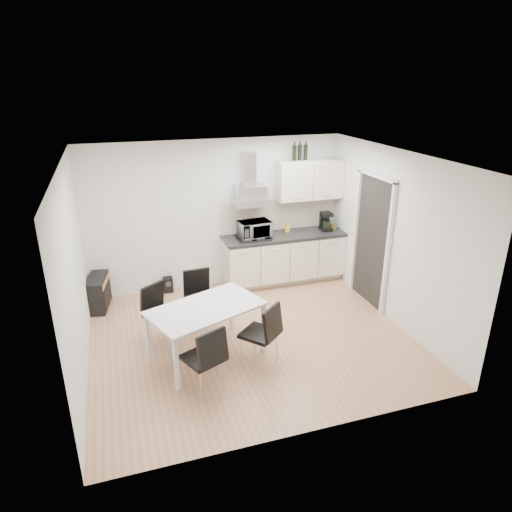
{
  "coord_description": "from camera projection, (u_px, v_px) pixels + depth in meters",
  "views": [
    {
      "loc": [
        -1.69,
        -5.49,
        3.57
      ],
      "look_at": [
        0.21,
        0.42,
        1.1
      ],
      "focal_mm": 32.0,
      "sensor_mm": 36.0,
      "label": 1
    }
  ],
  "objects": [
    {
      "name": "floor_speaker",
      "position": [
        168.0,
        285.0,
        8.02
      ],
      "size": [
        0.16,
        0.15,
        0.27
      ],
      "primitive_type": "cube",
      "rotation": [
        0.0,
        0.0,
        0.0
      ],
      "color": "black",
      "rests_on": "ground"
    },
    {
      "name": "chair_far_right",
      "position": [
        200.0,
        300.0,
        6.79
      ],
      "size": [
        0.47,
        0.52,
        0.88
      ],
      "primitive_type": null,
      "rotation": [
        0.0,
        0.0,
        3.2
      ],
      "color": "black",
      "rests_on": "ground"
    },
    {
      "name": "wall_right",
      "position": [
        394.0,
        238.0,
        6.82
      ],
      "size": [
        0.1,
        4.0,
        2.6
      ],
      "primitive_type": "cube",
      "color": "white",
      "rests_on": "ground"
    },
    {
      "name": "chair_far_left",
      "position": [
        163.0,
        316.0,
        6.36
      ],
      "size": [
        0.65,
        0.66,
        0.88
      ],
      "primitive_type": null,
      "rotation": [
        0.0,
        0.0,
        3.76
      ],
      "color": "black",
      "rests_on": "ground"
    },
    {
      "name": "guitar_amp",
      "position": [
        98.0,
        292.0,
        7.42
      ],
      "size": [
        0.39,
        0.69,
        0.54
      ],
      "rotation": [
        0.0,
        0.0,
        -0.18
      ],
      "color": "black",
      "rests_on": "ground"
    },
    {
      "name": "kitchenette",
      "position": [
        285.0,
        238.0,
        8.22
      ],
      "size": [
        2.22,
        0.64,
        2.52
      ],
      "color": "beige",
      "rests_on": "ground"
    },
    {
      "name": "dining_table",
      "position": [
        206.0,
        312.0,
        5.97
      ],
      "size": [
        1.66,
        1.31,
        0.75
      ],
      "rotation": [
        0.0,
        0.0,
        0.37
      ],
      "color": "white",
      "rests_on": "ground"
    },
    {
      "name": "ground",
      "position": [
        251.0,
        337.0,
        6.66
      ],
      "size": [
        4.5,
        4.5,
        0.0
      ],
      "primitive_type": "plane",
      "color": "tan",
      "rests_on": "ground"
    },
    {
      "name": "ceiling",
      "position": [
        250.0,
        158.0,
        5.7
      ],
      "size": [
        4.5,
        4.5,
        0.0
      ],
      "primitive_type": "plane",
      "color": "white",
      "rests_on": "wall_back"
    },
    {
      "name": "wall_back",
      "position": [
        217.0,
        215.0,
        7.95
      ],
      "size": [
        4.5,
        0.1,
        2.6
      ],
      "primitive_type": "cube",
      "color": "white",
      "rests_on": "ground"
    },
    {
      "name": "wall_left",
      "position": [
        74.0,
        276.0,
        5.54
      ],
      "size": [
        0.1,
        4.0,
        2.6
      ],
      "primitive_type": "cube",
      "color": "white",
      "rests_on": "ground"
    },
    {
      "name": "doorway",
      "position": [
        371.0,
        242.0,
        7.38
      ],
      "size": [
        0.08,
        1.04,
        2.1
      ],
      "primitive_type": "cube",
      "color": "white",
      "rests_on": "ground"
    },
    {
      "name": "chair_near_left",
      "position": [
        203.0,
        358.0,
        5.41
      ],
      "size": [
        0.61,
        0.64,
        0.88
      ],
      "primitive_type": null,
      "rotation": [
        0.0,
        0.0,
        0.42
      ],
      "color": "black",
      "rests_on": "ground"
    },
    {
      "name": "chair_near_right",
      "position": [
        259.0,
        334.0,
        5.91
      ],
      "size": [
        0.66,
        0.67,
        0.88
      ],
      "primitive_type": null,
      "rotation": [
        0.0,
        0.0,
        0.72
      ],
      "color": "black",
      "rests_on": "ground"
    },
    {
      "name": "wall_front",
      "position": [
        312.0,
        327.0,
        4.41
      ],
      "size": [
        4.5,
        0.1,
        2.6
      ],
      "primitive_type": "cube",
      "color": "white",
      "rests_on": "ground"
    }
  ]
}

